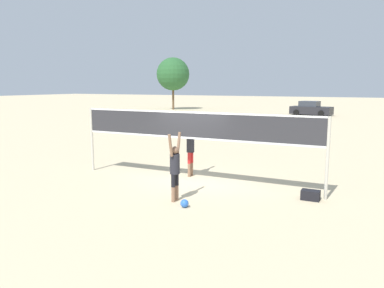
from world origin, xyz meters
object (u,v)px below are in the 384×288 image
Objects in this scene: gear_bag at (311,195)px; tree_left_cluster at (173,74)px; volleyball at (185,203)px; player_blocker at (190,145)px; player_spiker at (175,166)px; parked_car_near at (311,109)px; volleyball_net at (192,129)px.

gear_bag is 41.40m from tree_left_cluster.
gear_bag is at bearing 36.90° from volleyball.
gear_bag is at bearing 76.95° from player_blocker.
tree_left_cluster reaches higher than player_spiker.
player_blocker is at bearing -59.89° from tree_left_cluster.
tree_left_cluster is (-19.04, 32.83, 3.59)m from player_blocker.
tree_left_cluster reaches higher than parked_car_near.
gear_bag is (4.37, -1.01, -1.01)m from player_blocker.
volleyball_net is 2.24m from player_spiker.
volleyball is at bearing 23.95° from player_blocker.
volleyball_net is 4.26m from gear_bag.
volleyball_net is at bearing 29.86° from player_blocker.
volleyball is 0.03× the size of tree_left_cluster.
gear_bag is (2.94, 2.21, 0.03)m from volleyball.
player_spiker reaches higher than parked_car_near.
parked_car_near is at bearing -6.62° from tree_left_cluster.
parked_car_near is 0.66× the size of tree_left_cluster.
tree_left_cluster is (-19.96, 35.66, 3.73)m from player_spiker.
parked_car_near reaches higher than volleyball.
volleyball is at bearing -60.41° from tree_left_cluster.
volleyball_net is at bearing -78.66° from parked_car_near.
tree_left_cluster is at bearing -149.89° from player_blocker.
parked_car_near is (-2.03, 33.91, 0.58)m from volleyball.
player_blocker is 0.48× the size of parked_car_near.
volleyball is 0.05× the size of parked_car_near.
player_blocker is 38.12m from tree_left_cluster.
volleyball_net reaches higher than gear_bag.
player_blocker is at bearing 119.86° from volleyball_net.
tree_left_cluster reaches higher than volleyball_net.
gear_bag is at bearing -3.27° from volleyball_net.
gear_bag reaches higher than volleyball.
player_spiker is at bearing -77.98° from parked_car_near.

